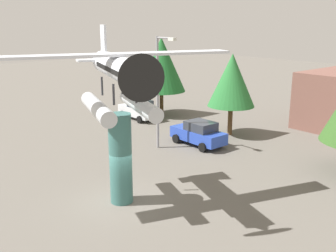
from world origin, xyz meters
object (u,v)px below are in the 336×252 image
Objects in this scene: car_near_silver at (139,109)px; tree_west at (161,64)px; car_mid_blue at (199,133)px; streetlight_primary at (159,85)px; floatplane_monument at (119,78)px; display_pedestal at (121,159)px; tree_east at (232,80)px.

tree_west is at bearing -90.93° from car_near_silver.
car_near_silver is 1.00× the size of car_mid_blue.
floatplane_monument is at bearing -51.58° from streetlight_primary.
display_pedestal is at bearing 113.31° from car_mid_blue.
floatplane_monument is 2.42× the size of car_near_silver.
tree_west is (-13.01, 13.33, 2.52)m from display_pedestal.
tree_west is at bearing 134.31° from display_pedestal.
car_mid_blue is at bearing -23.99° from tree_west.
floatplane_monument is 11.51m from car_mid_blue.
tree_west is (-8.99, 4.00, 3.87)m from car_mid_blue.
tree_east is (-4.32, 13.05, 2.06)m from display_pedestal.
tree_west reaches higher than tree_east.
car_mid_blue is at bearing 64.79° from streetlight_primary.
streetlight_primary is 6.40m from tree_east.
floatplane_monument is (0.12, -0.04, 3.89)m from display_pedestal.
floatplane_monument reaches higher than car_near_silver.
display_pedestal is 0.58× the size of streetlight_primary.
tree_west is 1.15× the size of tree_east.
car_near_silver and car_mid_blue have the same top height.
car_mid_blue is at bearing 113.31° from display_pedestal.
display_pedestal is 3.90m from floatplane_monument.
floatplane_monument reaches higher than tree_east.
car_near_silver is 9.14m from car_mid_blue.
display_pedestal is 1.06× the size of car_near_silver.
floatplane_monument is 1.33× the size of streetlight_primary.
car_near_silver is at bearing 140.64° from display_pedestal.
tree_east reaches higher than car_near_silver.
floatplane_monument is 18.79m from tree_west.
car_near_silver is at bearing 160.34° from floatplane_monument.
streetlight_primary is at bearing -98.36° from tree_east.
tree_east is (-4.44, 13.09, -1.84)m from floatplane_monument.
streetlight_primary is at bearing 147.97° from floatplane_monument.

